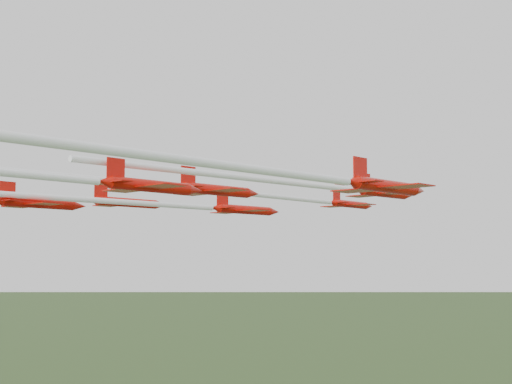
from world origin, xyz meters
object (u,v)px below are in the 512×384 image
Objects in this scene: jet_row3_left at (42,197)px; jet_row3_right at (273,171)px; jet_row3_mid at (103,180)px; jet_lead at (311,200)px; jet_row2_left at (153,204)px; jet_row2_right at (327,187)px.

jet_row3_right is (41.76, -10.63, -1.08)m from jet_row3_left.
jet_row3_right is (21.86, -2.57, -1.08)m from jet_row3_mid.
jet_row2_left is (-13.45, -15.65, -0.86)m from jet_lead.
jet_lead is 0.68× the size of jet_row3_right.
jet_row3_mid reaches higher than jet_row2_right.
jet_row3_mid is at bearing -12.58° from jet_row3_left.
jet_row2_left is at bearing 129.42° from jet_row3_mid.
jet_row3_left reaches higher than jet_row2_right.
jet_row3_left is at bearing -128.08° from jet_lead.
jet_row2_right is 0.75× the size of jet_row3_right.
jet_row3_left reaches higher than jet_lead.
jet_row3_mid is (19.90, -8.07, -0.01)m from jet_row3_left.
jet_row2_right is at bearing 18.51° from jet_row2_left.
jet_row3_left reaches higher than jet_row2_left.
jet_row2_left is at bearing 156.89° from jet_row3_right.
jet_row3_left is (-33.69, -11.62, -0.15)m from jet_row2_right.
jet_row3_left is 0.90× the size of jet_row3_right.
jet_row3_left is (-10.43, -8.69, 0.80)m from jet_row2_left.
jet_lead is 32.66m from jet_row3_mid.
jet_row2_right is 0.84× the size of jet_row3_left.
jet_row3_right is (17.88, -34.98, -1.14)m from jet_lead.
jet_row2_right reaches higher than jet_row3_right.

